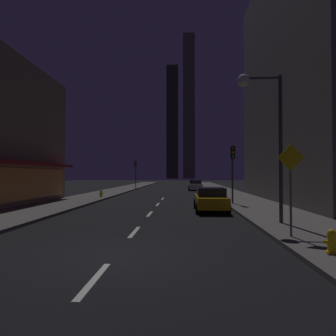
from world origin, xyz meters
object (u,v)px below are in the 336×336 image
(car_parked_far, at_px, (195,185))
(traffic_light_far_left, at_px, (136,168))
(street_lamp_right, at_px, (261,111))
(pedestrian_crossing_sign, at_px, (291,182))
(car_parked_near, at_px, (211,199))
(fire_hydrant_yellow_near, at_px, (332,242))
(traffic_light_near_right, at_px, (233,162))
(fire_hydrant_far_left, at_px, (101,193))

(car_parked_far, relative_size, traffic_light_far_left, 1.01)
(street_lamp_right, distance_m, pedestrian_crossing_sign, 4.18)
(car_parked_far, bearing_deg, traffic_light_far_left, 158.47)
(car_parked_near, bearing_deg, street_lamp_right, -70.59)
(fire_hydrant_yellow_near, xyz_separation_m, traffic_light_near_right, (-0.40, 13.30, 2.74))
(traffic_light_near_right, relative_size, pedestrian_crossing_sign, 1.33)
(fire_hydrant_far_left, bearing_deg, pedestrian_crossing_sign, -56.22)
(fire_hydrant_far_left, height_order, traffic_light_far_left, traffic_light_far_left)
(car_parked_far, distance_m, street_lamp_right, 28.76)
(street_lamp_right, xyz_separation_m, pedestrian_crossing_sign, (0.22, -2.84, -3.05))
(car_parked_near, height_order, fire_hydrant_far_left, car_parked_near)
(traffic_light_near_right, relative_size, traffic_light_far_left, 1.00)
(fire_hydrant_yellow_near, distance_m, street_lamp_right, 6.80)
(traffic_light_near_right, xyz_separation_m, traffic_light_far_left, (-11.00, 23.63, 0.00))
(car_parked_near, xyz_separation_m, traffic_light_near_right, (1.90, 3.28, 2.45))
(car_parked_near, distance_m, fire_hydrant_far_left, 13.29)
(car_parked_near, relative_size, street_lamp_right, 0.64)
(traffic_light_far_left, distance_m, pedestrian_crossing_sign, 36.55)
(traffic_light_near_right, height_order, street_lamp_right, street_lamp_right)
(traffic_light_near_right, bearing_deg, street_lamp_right, -90.83)
(fire_hydrant_yellow_near, distance_m, traffic_light_near_right, 13.58)
(fire_hydrant_far_left, relative_size, street_lamp_right, 0.10)
(traffic_light_near_right, distance_m, pedestrian_crossing_sign, 11.24)
(fire_hydrant_far_left, xyz_separation_m, pedestrian_crossing_sign, (11.50, -17.19, 1.56))
(car_parked_far, distance_m, pedestrian_crossing_sign, 31.31)
(traffic_light_near_right, bearing_deg, traffic_light_far_left, 114.96)
(street_lamp_right, bearing_deg, traffic_light_far_left, 108.80)
(fire_hydrant_yellow_near, bearing_deg, fire_hydrant_far_left, 121.43)
(traffic_light_far_left, bearing_deg, pedestrian_crossing_sign, -72.31)
(car_parked_near, xyz_separation_m, fire_hydrant_yellow_near, (2.30, -10.02, -0.29))
(fire_hydrant_yellow_near, bearing_deg, car_parked_far, 93.95)
(fire_hydrant_yellow_near, height_order, traffic_light_near_right, traffic_light_near_right)
(car_parked_far, height_order, traffic_light_far_left, traffic_light_far_left)
(car_parked_near, bearing_deg, fire_hydrant_far_left, 135.63)
(fire_hydrant_yellow_near, bearing_deg, traffic_light_far_left, 107.16)
(car_parked_near, relative_size, car_parked_far, 1.00)
(car_parked_near, distance_m, street_lamp_right, 6.88)
(fire_hydrant_yellow_near, xyz_separation_m, traffic_light_far_left, (-11.40, 36.93, 2.74))
(fire_hydrant_yellow_near, bearing_deg, traffic_light_near_right, 91.72)
(fire_hydrant_yellow_near, height_order, pedestrian_crossing_sign, pedestrian_crossing_sign)
(fire_hydrant_yellow_near, xyz_separation_m, pedestrian_crossing_sign, (-0.30, 2.12, 1.56))
(traffic_light_far_left, bearing_deg, fire_hydrant_far_left, -91.30)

